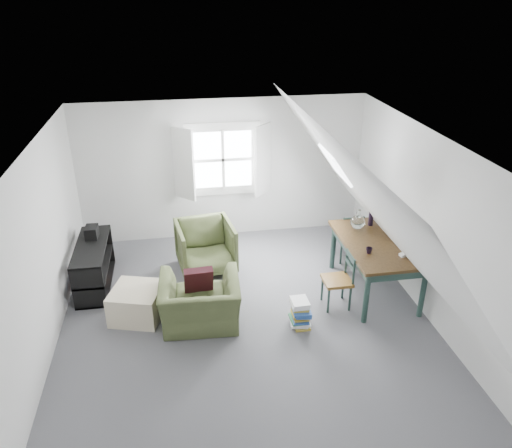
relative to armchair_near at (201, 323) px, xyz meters
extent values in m
plane|color=#525357|center=(0.62, -0.07, 0.00)|extent=(5.50, 5.50, 0.00)
plane|color=white|center=(0.62, -0.07, 2.50)|extent=(5.50, 5.50, 0.00)
plane|color=silver|center=(0.62, 2.68, 1.25)|extent=(5.00, 0.00, 5.00)
plane|color=silver|center=(0.62, -2.82, 1.25)|extent=(5.00, 0.00, 5.00)
plane|color=silver|center=(-1.88, -0.07, 1.25)|extent=(0.00, 5.50, 5.50)
plane|color=silver|center=(3.12, -0.07, 1.25)|extent=(0.00, 5.50, 5.50)
plane|color=white|center=(-0.93, -0.07, 1.78)|extent=(3.19, 5.50, 4.48)
plane|color=white|center=(2.17, -0.07, 1.78)|extent=(3.19, 5.50, 4.48)
cube|color=white|center=(0.62, 2.66, 1.45)|extent=(1.30, 0.04, 1.30)
cube|color=white|center=(-0.06, 2.50, 1.45)|extent=(0.35, 0.35, 1.25)
cube|color=white|center=(1.30, 2.50, 1.45)|extent=(0.35, 0.35, 1.25)
cube|color=white|center=(0.62, 2.65, 1.45)|extent=(1.00, 0.02, 1.00)
cube|color=white|center=(0.62, 2.63, 1.45)|extent=(1.08, 0.04, 0.05)
cube|color=white|center=(0.62, 2.63, 1.45)|extent=(0.05, 0.04, 1.08)
cube|color=white|center=(2.17, 1.23, 1.75)|extent=(0.35, 0.75, 0.47)
imported|color=#404928|center=(0.00, 0.00, 0.00)|extent=(1.10, 0.98, 0.69)
imported|color=#404928|center=(0.18, 1.45, 0.00)|extent=(0.98, 1.00, 0.81)
cube|color=black|center=(0.00, 0.15, 0.61)|extent=(0.40, 0.25, 0.40)
cube|color=beige|center=(-0.85, 0.32, 0.22)|extent=(0.82, 0.82, 0.44)
cube|color=#311F0D|center=(2.62, 0.41, 0.80)|extent=(0.99, 1.65, 0.04)
cube|color=#213732|center=(2.62, 0.41, 0.71)|extent=(0.88, 1.54, 0.13)
cylinder|color=#213732|center=(2.21, -0.33, 0.39)|extent=(0.08, 0.08, 0.78)
cylinder|color=#213732|center=(3.03, -0.33, 0.39)|extent=(0.08, 0.08, 0.78)
cylinder|color=#213732|center=(2.21, 1.15, 0.39)|extent=(0.08, 0.08, 0.78)
cylinder|color=#213732|center=(3.03, 1.15, 0.39)|extent=(0.08, 0.08, 0.78)
sphere|color=silver|center=(2.47, 0.86, 0.95)|extent=(0.22, 0.22, 0.22)
cylinder|color=silver|center=(2.47, 0.86, 1.09)|extent=(0.07, 0.07, 0.12)
cylinder|color=black|center=(2.72, 0.96, 0.94)|extent=(0.08, 0.08, 0.24)
cylinder|color=#3F2D1E|center=(2.72, 0.96, 1.20)|extent=(0.03, 0.05, 0.42)
cylinder|color=#3F2D1E|center=(2.73, 0.97, 1.20)|extent=(0.04, 0.06, 0.42)
cylinder|color=#3F2D1E|center=(2.71, 0.95, 1.20)|extent=(0.05, 0.07, 0.42)
imported|color=black|center=(2.37, 0.11, 0.82)|extent=(0.12, 0.12, 0.08)
cube|color=white|center=(2.82, -0.04, 0.84)|extent=(0.13, 0.11, 0.04)
cube|color=brown|center=(2.55, 1.41, 0.43)|extent=(0.40, 0.40, 0.05)
cylinder|color=#213732|center=(2.71, 1.57, 0.20)|extent=(0.03, 0.03, 0.41)
cylinder|color=#213732|center=(2.71, 1.24, 0.20)|extent=(0.03, 0.03, 0.41)
cylinder|color=#213732|center=(2.39, 1.57, 0.20)|extent=(0.03, 0.03, 0.41)
cylinder|color=#213732|center=(2.39, 1.24, 0.20)|extent=(0.03, 0.03, 0.41)
cylinder|color=#213732|center=(2.71, 1.22, 0.64)|extent=(0.03, 0.03, 0.43)
cylinder|color=#213732|center=(2.39, 1.22, 0.64)|extent=(0.03, 0.03, 0.43)
cube|color=#213732|center=(2.55, 1.22, 0.81)|extent=(0.32, 0.03, 0.08)
cube|color=#213732|center=(2.55, 1.22, 0.68)|extent=(0.32, 0.03, 0.06)
cube|color=brown|center=(1.94, 0.12, 0.42)|extent=(0.39, 0.39, 0.05)
cylinder|color=#213732|center=(1.79, 0.28, 0.20)|extent=(0.03, 0.03, 0.40)
cylinder|color=#213732|center=(2.10, 0.28, 0.20)|extent=(0.03, 0.03, 0.40)
cylinder|color=#213732|center=(1.79, -0.04, 0.20)|extent=(0.03, 0.03, 0.40)
cylinder|color=#213732|center=(2.10, -0.04, 0.20)|extent=(0.03, 0.03, 0.40)
cylinder|color=#213732|center=(2.12, 0.28, 0.62)|extent=(0.03, 0.03, 0.42)
cylinder|color=#213732|center=(2.12, -0.04, 0.62)|extent=(0.03, 0.03, 0.42)
cube|color=#213732|center=(2.12, 0.12, 0.79)|extent=(0.03, 0.31, 0.07)
cube|color=#213732|center=(2.12, 0.12, 0.67)|extent=(0.03, 0.31, 0.06)
cube|color=black|center=(-1.54, 1.26, 0.02)|extent=(0.45, 1.34, 0.03)
cube|color=black|center=(-1.54, 1.26, 0.34)|extent=(0.45, 1.34, 0.03)
cube|color=black|center=(-1.54, 1.26, 0.67)|extent=(0.45, 1.34, 0.03)
cube|color=black|center=(-1.54, 0.61, 0.34)|extent=(0.45, 0.03, 0.67)
cube|color=black|center=(-1.54, 1.92, 0.34)|extent=(0.45, 0.03, 0.67)
cube|color=#264C99|center=(-1.54, 0.87, 0.14)|extent=(0.20, 0.22, 0.25)
cube|color=red|center=(-1.54, 1.37, 0.14)|extent=(0.20, 0.27, 0.25)
cube|color=white|center=(-1.54, 1.04, 0.47)|extent=(0.20, 0.25, 0.22)
cube|color=black|center=(-1.54, 1.51, 0.77)|extent=(0.19, 0.26, 0.20)
cube|color=#B29933|center=(1.34, -0.27, 0.02)|extent=(0.21, 0.28, 0.03)
cube|color=white|center=(1.31, -0.25, 0.05)|extent=(0.27, 0.30, 0.03)
cube|color=white|center=(1.35, -0.27, 0.09)|extent=(0.22, 0.30, 0.04)
cube|color=#337F4C|center=(1.30, -0.27, 0.12)|extent=(0.23, 0.28, 0.03)
cube|color=#264C99|center=(1.32, -0.29, 0.14)|extent=(0.24, 0.31, 0.02)
cube|color=#B29933|center=(1.32, -0.27, 0.17)|extent=(0.21, 0.28, 0.03)
cube|color=#B29933|center=(1.32, -0.25, 0.20)|extent=(0.24, 0.31, 0.04)
cube|color=#264C99|center=(1.35, -0.29, 0.23)|extent=(0.25, 0.31, 0.04)
cube|color=#264C99|center=(1.33, -0.29, 0.27)|extent=(0.25, 0.30, 0.03)
cube|color=#B29933|center=(1.32, -0.24, 0.30)|extent=(0.22, 0.29, 0.04)
cube|color=white|center=(1.31, -0.25, 0.34)|extent=(0.23, 0.26, 0.04)
cube|color=white|center=(1.31, -0.24, 0.38)|extent=(0.23, 0.28, 0.03)
camera|label=1|loc=(-0.18, -5.61, 4.21)|focal=35.00mm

